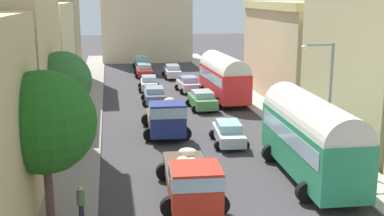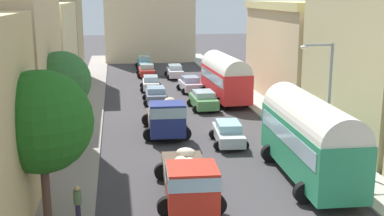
# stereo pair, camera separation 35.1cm
# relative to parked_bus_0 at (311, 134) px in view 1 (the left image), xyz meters

# --- Properties ---
(ground_plane) EXTENTS (154.00, 154.00, 0.00)m
(ground_plane) POSITION_rel_parked_bus_0_xyz_m (-4.61, 19.34, -2.38)
(ground_plane) COLOR #3C393B
(sidewalk_left) EXTENTS (2.50, 70.00, 0.14)m
(sidewalk_left) POSITION_rel_parked_bus_0_xyz_m (-11.86, 19.34, -2.31)
(sidewalk_left) COLOR gray
(sidewalk_left) RESTS_ON ground
(sidewalk_right) EXTENTS (2.50, 70.00, 0.14)m
(sidewalk_right) POSITION_rel_parked_bus_0_xyz_m (2.64, 19.34, -2.31)
(sidewalk_right) COLOR #A6A99D
(sidewalk_right) RESTS_ON ground
(building_left_1) EXTENTS (5.96, 10.89, 13.53)m
(building_left_1) POSITION_rel_parked_bus_0_xyz_m (-15.82, 6.52, 4.40)
(building_left_1) COLOR #D6B785
(building_left_1) RESTS_ON ground
(building_left_2) EXTENTS (5.82, 13.46, 8.63)m
(building_left_2) POSITION_rel_parked_bus_0_xyz_m (-16.02, 19.61, 1.93)
(building_left_2) COLOR beige
(building_left_2) RESTS_ON ground
(building_left_3) EXTENTS (4.20, 9.14, 13.78)m
(building_left_3) POSITION_rel_parked_bus_0_xyz_m (-15.22, 31.65, 4.51)
(building_left_3) COLOR tan
(building_left_3) RESTS_ON ground
(building_right_1) EXTENTS (4.96, 11.13, 11.71)m
(building_right_1) POSITION_rel_parked_bus_0_xyz_m (6.37, 5.68, 3.47)
(building_right_1) COLOR tan
(building_right_1) RESTS_ON ground
(building_right_2) EXTENTS (5.55, 14.66, 8.70)m
(building_right_2) POSITION_rel_parked_bus_0_xyz_m (6.41, 19.48, 2.00)
(building_right_2) COLOR #CEB187
(building_right_2) RESTS_ON ground
(distant_church) EXTENTS (12.52, 6.12, 19.45)m
(distant_church) POSITION_rel_parked_bus_0_xyz_m (-4.61, 48.26, 4.34)
(distant_church) COLOR beige
(distant_church) RESTS_ON ground
(parked_bus_0) EXTENTS (3.55, 9.29, 4.30)m
(parked_bus_0) POSITION_rel_parked_bus_0_xyz_m (0.00, 0.00, 0.00)
(parked_bus_0) COLOR #2B8F62
(parked_bus_0) RESTS_ON ground
(parked_bus_1) EXTENTS (3.54, 8.78, 4.13)m
(parked_bus_1) POSITION_rel_parked_bus_0_xyz_m (0.01, 19.33, -0.11)
(parked_bus_1) COLOR red
(parked_bus_1) RESTS_ON ground
(cargo_truck_0) EXTENTS (3.22, 7.29, 2.28)m
(cargo_truck_0) POSITION_rel_parked_bus_0_xyz_m (-6.42, -2.03, -1.18)
(cargo_truck_0) COLOR red
(cargo_truck_0) RESTS_ON ground
(cargo_truck_1) EXTENTS (3.27, 6.59, 2.54)m
(cargo_truck_1) POSITION_rel_parked_bus_0_xyz_m (-6.32, 9.00, -1.05)
(cargo_truck_1) COLOR navy
(cargo_truck_1) RESTS_ON ground
(car_0) EXTENTS (2.33, 3.90, 1.46)m
(car_0) POSITION_rel_parked_bus_0_xyz_m (-6.15, 19.30, -1.64)
(car_0) COLOR slate
(car_0) RESTS_ON ground
(car_1) EXTENTS (2.25, 3.88, 1.46)m
(car_1) POSITION_rel_parked_bus_0_xyz_m (-6.14, 25.34, -1.64)
(car_1) COLOR silver
(car_1) RESTS_ON ground
(car_2) EXTENTS (2.32, 4.19, 1.50)m
(car_2) POSITION_rel_parked_bus_0_xyz_m (-6.00, 33.94, -1.63)
(car_2) COLOR red
(car_2) RESTS_ON ground
(car_3) EXTENTS (2.14, 4.38, 1.68)m
(car_3) POSITION_rel_parked_bus_0_xyz_m (-5.93, 40.27, -1.55)
(car_3) COLOR #3491C2
(car_3) RESTS_ON ground
(car_4) EXTENTS (2.38, 4.22, 1.44)m
(car_4) POSITION_rel_parked_bus_0_xyz_m (-2.62, 6.59, -1.65)
(car_4) COLOR silver
(car_4) RESTS_ON ground
(car_5) EXTENTS (2.45, 4.09, 1.52)m
(car_5) POSITION_rel_parked_bus_0_xyz_m (-2.43, 16.52, -1.61)
(car_5) COLOR #4F8C4F
(car_5) RESTS_ON ground
(car_6) EXTENTS (2.43, 3.79, 1.53)m
(car_6) POSITION_rel_parked_bus_0_xyz_m (-2.42, 23.99, -1.61)
(car_6) COLOR silver
(car_6) RESTS_ON ground
(car_7) EXTENTS (2.23, 4.30, 1.52)m
(car_7) POSITION_rel_parked_bus_0_xyz_m (-2.88, 32.48, -1.61)
(car_7) COLOR silver
(car_7) RESTS_ON ground
(pedestrian_0) EXTENTS (0.40, 0.40, 1.73)m
(pedestrian_0) POSITION_rel_parked_bus_0_xyz_m (-11.23, -3.47, -1.39)
(pedestrian_0) COLOR #29213A
(pedestrian_0) RESTS_ON ground
(pedestrian_1) EXTENTS (0.39, 0.39, 1.83)m
(pedestrian_1) POSITION_rel_parked_bus_0_xyz_m (-12.35, 14.56, -1.32)
(pedestrian_1) COLOR #19253C
(pedestrian_1) RESTS_ON ground
(pedestrian_2) EXTENTS (0.43, 0.43, 1.83)m
(pedestrian_2) POSITION_rel_parked_bus_0_xyz_m (-12.36, 11.87, -1.32)
(pedestrian_2) COLOR #797552
(pedestrian_2) RESTS_ON ground
(pedestrian_3) EXTENTS (0.45, 0.45, 1.83)m
(pedestrian_3) POSITION_rel_parked_bus_0_xyz_m (-11.39, 9.00, -1.34)
(pedestrian_3) COLOR #735E5F
(pedestrian_3) RESTS_ON ground
(pedestrian_4) EXTENTS (0.46, 0.46, 1.78)m
(pedestrian_4) POSITION_rel_parked_bus_0_xyz_m (-11.81, 11.35, -1.35)
(pedestrian_4) COLOR #4C5049
(pedestrian_4) RESTS_ON ground
(streetlamp_near) EXTENTS (1.87, 0.28, 6.76)m
(streetlamp_near) POSITION_rel_parked_bus_0_xyz_m (1.64, 2.05, 1.65)
(streetlamp_near) COLOR gray
(streetlamp_near) RESTS_ON ground
(roadside_tree_0) EXTENTS (4.16, 4.16, 6.41)m
(roadside_tree_0) POSITION_rel_parked_bus_0_xyz_m (-12.51, -2.99, 1.93)
(roadside_tree_0) COLOR brown
(roadside_tree_0) RESTS_ON ground
(roadside_tree_1) EXTENTS (3.28, 3.28, 6.23)m
(roadside_tree_1) POSITION_rel_parked_bus_0_xyz_m (-12.51, 5.23, 2.17)
(roadside_tree_1) COLOR brown
(roadside_tree_1) RESTS_ON ground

